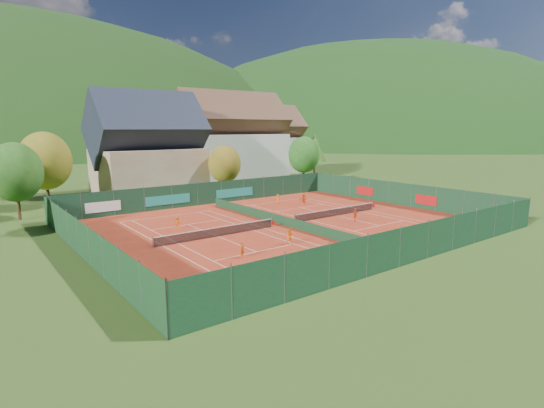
{
  "coord_description": "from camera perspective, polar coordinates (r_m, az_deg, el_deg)",
  "views": [
    {
      "loc": [
        -27.57,
        -34.35,
        10.21
      ],
      "look_at": [
        0.0,
        2.0,
        2.0
      ],
      "focal_mm": 28.0,
      "sensor_mm": 36.0,
      "label": 1
    }
  ],
  "objects": [
    {
      "name": "player_right_far_a",
      "position": [
        57.83,
        0.79,
        0.67
      ],
      "size": [
        0.63,
        0.41,
        1.27
      ],
      "primitive_type": "imported",
      "rotation": [
        0.0,
        0.0,
        3.15
      ],
      "color": "orange",
      "rests_on": "ground"
    },
    {
      "name": "loose_ball_2",
      "position": [
        48.41,
        -0.74,
        -1.94
      ],
      "size": [
        0.07,
        0.07,
        0.07
      ],
      "primitive_type": "sphere",
      "color": "#CCD833",
      "rests_on": "ground"
    },
    {
      "name": "hotel_block_b",
      "position": [
        97.29,
        -0.88,
        8.08
      ],
      "size": [
        17.28,
        10.0,
        15.5
      ],
      "color": "silver",
      "rests_on": "ground"
    },
    {
      "name": "loose_ball_0",
      "position": [
        39.04,
        -2.99,
        -4.92
      ],
      "size": [
        0.07,
        0.07,
        0.07
      ],
      "primitive_type": "sphere",
      "color": "#CCD833",
      "rests_on": "ground"
    },
    {
      "name": "player_left_mid",
      "position": [
        37.64,
        2.44,
        -4.42
      ],
      "size": [
        0.88,
        0.85,
        1.43
      ],
      "primitive_type": "imported",
      "rotation": [
        0.0,
        0.0,
        -0.64
      ],
      "color": "orange",
      "rests_on": "ground"
    },
    {
      "name": "hotel_block_a",
      "position": [
        82.8,
        -5.46,
        8.2
      ],
      "size": [
        21.6,
        11.0,
        17.25
      ],
      "color": "silver",
      "rests_on": "ground"
    },
    {
      "name": "tree_east_mid",
      "position": [
        90.61,
        5.73,
        7.53
      ],
      "size": [
        5.04,
        5.04,
        9.0
      ],
      "color": "#482B19",
      "rests_on": "ground"
    },
    {
      "name": "player_left_near",
      "position": [
        33.89,
        -4.03,
        -6.17
      ],
      "size": [
        0.57,
        0.47,
        1.34
      ],
      "primitive_type": "imported",
      "rotation": [
        0.0,
        0.0,
        0.34
      ],
      "color": "#D34B12",
      "rests_on": "ground"
    },
    {
      "name": "player_left_far",
      "position": [
        44.22,
        -12.62,
        -2.5
      ],
      "size": [
        1.01,
        0.89,
        1.36
      ],
      "primitive_type": "imported",
      "rotation": [
        0.0,
        0.0,
        2.59
      ],
      "color": "#CA4D11",
      "rests_on": "ground"
    },
    {
      "name": "loose_ball_3",
      "position": [
        50.2,
        -11.56,
        -1.71
      ],
      "size": [
        0.07,
        0.07,
        0.07
      ],
      "primitive_type": "sphere",
      "color": "#CCD833",
      "rests_on": "ground"
    },
    {
      "name": "fence_east",
      "position": [
        59.35,
        16.76,
        1.31
      ],
      "size": [
        0.09,
        32.0,
        3.0
      ],
      "color": "#14371F",
      "rests_on": "ground"
    },
    {
      "name": "ground",
      "position": [
        45.22,
        1.53,
        -2.88
      ],
      "size": [
        600.0,
        600.0,
        0.0
      ],
      "primitive_type": "plane",
      "color": "#2D4A17",
      "rests_on": "ground"
    },
    {
      "name": "tree_east_front",
      "position": [
        78.02,
        4.31,
        6.63
      ],
      "size": [
        5.72,
        5.72,
        8.69
      ],
      "color": "#4A2C1A",
      "rests_on": "ground"
    },
    {
      "name": "player_right_near",
      "position": [
        47.52,
        11.12,
        -1.47
      ],
      "size": [
        0.92,
        0.84,
        1.51
      ],
      "primitive_type": "imported",
      "rotation": [
        0.0,
        0.0,
        0.67
      ],
      "color": "#D54313",
      "rests_on": "ground"
    },
    {
      "name": "tree_center",
      "position": [
        65.82,
        -6.4,
        5.35
      ],
      "size": [
        5.01,
        5.01,
        7.6
      ],
      "color": "#4D321B",
      "rests_on": "ground"
    },
    {
      "name": "chalet",
      "position": [
        68.98,
        -16.38,
        6.81
      ],
      "size": [
        16.2,
        12.0,
        16.0
      ],
      "color": "tan",
      "rests_on": "ground"
    },
    {
      "name": "tree_east_back",
      "position": [
        91.71,
        -1.42,
        8.03
      ],
      "size": [
        7.15,
        7.15,
        10.86
      ],
      "color": "#4E321C",
      "rests_on": "ground"
    },
    {
      "name": "fence_west",
      "position": [
        36.24,
        -24.06,
        -4.61
      ],
      "size": [
        0.04,
        32.0,
        3.0
      ],
      "color": "#13351A",
      "rests_on": "ground"
    },
    {
      "name": "mountain_backdrop",
      "position": [
        278.15,
        -24.91,
        -1.08
      ],
      "size": [
        820.0,
        530.0,
        242.0
      ],
      "color": "black",
      "rests_on": "ground"
    },
    {
      "name": "court_markings_right",
      "position": [
        50.49,
        8.64,
        -1.57
      ],
      "size": [
        11.03,
        23.83,
        0.0
      ],
      "color": "white",
      "rests_on": "ground"
    },
    {
      "name": "court_divider",
      "position": [
        45.1,
        1.54,
        -2.23
      ],
      "size": [
        0.03,
        28.8,
        1.0
      ],
      "color": "#13351D",
      "rests_on": "ground"
    },
    {
      "name": "tree_west_front",
      "position": [
        54.85,
        -31.26,
        3.68
      ],
      "size": [
        5.72,
        5.72,
        8.69
      ],
      "color": "#4B311A",
      "rests_on": "ground"
    },
    {
      "name": "tennis_net_left",
      "position": [
        40.78,
        -7.12,
        -3.64
      ],
      "size": [
        13.3,
        0.1,
        1.02
      ],
      "color": "#59595B",
      "rests_on": "ground"
    },
    {
      "name": "tennis_net_right",
      "position": [
        50.5,
        8.78,
        -1.0
      ],
      "size": [
        13.3,
        0.1,
        1.02
      ],
      "color": "#59595B",
      "rests_on": "ground"
    },
    {
      "name": "loose_ball_1",
      "position": [
        40.1,
        16.99,
        -4.96
      ],
      "size": [
        0.07,
        0.07,
        0.07
      ],
      "primitive_type": "sphere",
      "color": "#CCD833",
      "rests_on": "ground"
    },
    {
      "name": "fence_south",
      "position": [
        34.25,
        18.59,
        -5.08
      ],
      "size": [
        40.0,
        0.04,
        3.0
      ],
      "color": "#143820",
      "rests_on": "ground"
    },
    {
      "name": "ball_hopper",
      "position": [
        47.82,
        21.86,
        -2.19
      ],
      "size": [
        0.34,
        0.34,
        0.8
      ],
      "color": "slate",
      "rests_on": "ground"
    },
    {
      "name": "tree_west_mid",
      "position": [
        61.25,
        -28.22,
        5.12
      ],
      "size": [
        6.44,
        6.44,
        9.78
      ],
      "color": "#412617",
      "rests_on": "ground"
    },
    {
      "name": "clay_pad",
      "position": [
        45.21,
        1.53,
        -2.85
      ],
      "size": [
        40.0,
        32.0,
        0.01
      ],
      "primitive_type": "cube",
      "color": "#A42D18",
      "rests_on": "ground"
    },
    {
      "name": "fence_north",
      "position": [
        57.85,
        -8.77,
        1.39
      ],
      "size": [
        40.0,
        0.1,
        3.0
      ],
      "color": "#12331F",
      "rests_on": "ground"
    },
    {
      "name": "player_right_far_b",
      "position": [
        56.97,
        4.27,
        0.63
      ],
      "size": [
        1.42,
        0.46,
        1.53
      ],
      "primitive_type": "imported",
      "rotation": [
        0.0,
        0.0,
        3.13
      ],
      "color": "#F24D15",
      "rests_on": "ground"
    },
    {
      "name": "court_markings_left",
      "position": [
        40.83,
        -7.29,
        -4.35
      ],
      "size": [
        11.03,
        23.83,
        0.0
      ],
      "color": "white",
      "rests_on": "ground"
    }
  ]
}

